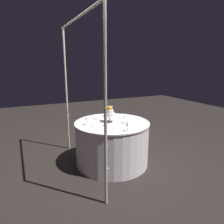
{
  "coord_description": "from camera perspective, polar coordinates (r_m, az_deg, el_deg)",
  "views": [
    {
      "loc": [
        -3.0,
        1.43,
        1.71
      ],
      "look_at": [
        0.0,
        0.0,
        0.92
      ],
      "focal_mm": 32.66,
      "sensor_mm": 36.0,
      "label": 1
    }
  ],
  "objects": [
    {
      "name": "decorative_arch",
      "position": [
        3.13,
        -8.97,
        9.45
      ],
      "size": [
        1.94,
        0.06,
        2.37
      ],
      "color": "#B7B29E",
      "rests_on": "ground"
    },
    {
      "name": "main_table",
      "position": [
        3.58,
        -0.0,
        -8.61
      ],
      "size": [
        1.27,
        1.27,
        0.75
      ],
      "color": "white",
      "rests_on": "ground"
    },
    {
      "name": "rose_petal_9",
      "position": [
        3.63,
        -4.81,
        -2.08
      ],
      "size": [
        0.04,
        0.03,
        0.0
      ],
      "primitive_type": "ellipsoid",
      "rotation": [
        0.0,
        0.0,
        3.39
      ],
      "color": "#E02D47",
      "rests_on": "main_table"
    },
    {
      "name": "rose_petal_7",
      "position": [
        3.53,
        -4.27,
        -2.51
      ],
      "size": [
        0.03,
        0.03,
        0.0
      ],
      "primitive_type": "ellipsoid",
      "rotation": [
        0.0,
        0.0,
        1.89
      ],
      "color": "#E02D47",
      "rests_on": "main_table"
    },
    {
      "name": "rose_petal_4",
      "position": [
        3.85,
        -2.59,
        -1.15
      ],
      "size": [
        0.03,
        0.02,
        0.0
      ],
      "primitive_type": "ellipsoid",
      "rotation": [
        0.0,
        0.0,
        3.13
      ],
      "color": "#E02D47",
      "rests_on": "main_table"
    },
    {
      "name": "rose_petal_8",
      "position": [
        3.31,
        -0.67,
        -3.59
      ],
      "size": [
        0.02,
        0.03,
        0.0
      ],
      "primitive_type": "ellipsoid",
      "rotation": [
        0.0,
        0.0,
        1.77
      ],
      "color": "#E02D47",
      "rests_on": "main_table"
    },
    {
      "name": "rose_petal_3",
      "position": [
        3.84,
        4.31,
        -1.23
      ],
      "size": [
        0.03,
        0.03,
        0.0
      ],
      "primitive_type": "ellipsoid",
      "rotation": [
        0.0,
        0.0,
        0.24
      ],
      "color": "#E02D47",
      "rests_on": "main_table"
    },
    {
      "name": "wine_glass_3",
      "position": [
        3.37,
        3.69,
        -1.4
      ],
      "size": [
        0.07,
        0.07,
        0.15
      ],
      "color": "silver",
      "rests_on": "main_table"
    },
    {
      "name": "wine_glass_2",
      "position": [
        3.22,
        -1.45,
        -1.57
      ],
      "size": [
        0.06,
        0.06,
        0.19
      ],
      "color": "silver",
      "rests_on": "main_table"
    },
    {
      "name": "wine_glass_0",
      "position": [
        3.28,
        -6.99,
        -1.7
      ],
      "size": [
        0.06,
        0.06,
        0.16
      ],
      "color": "silver",
      "rests_on": "main_table"
    },
    {
      "name": "rose_petal_2",
      "position": [
        3.75,
        2.03,
        -1.55
      ],
      "size": [
        0.03,
        0.03,
        0.0
      ],
      "primitive_type": "ellipsoid",
      "rotation": [
        0.0,
        0.0,
        0.87
      ],
      "color": "#E02D47",
      "rests_on": "main_table"
    },
    {
      "name": "tiered_cake",
      "position": [
        3.43,
        -0.65,
        -0.35
      ],
      "size": [
        0.22,
        0.22,
        0.27
      ],
      "color": "silver",
      "rests_on": "main_table"
    },
    {
      "name": "cake_knife",
      "position": [
        3.64,
        -4.2,
        -2.0
      ],
      "size": [
        0.28,
        0.14,
        0.01
      ],
      "color": "silver",
      "rests_on": "main_table"
    },
    {
      "name": "ground_plane",
      "position": [
        3.73,
        -0.0,
        -13.94
      ],
      "size": [
        12.0,
        12.0,
        0.0
      ],
      "primitive_type": "plane",
      "color": "black"
    },
    {
      "name": "rose_petal_5",
      "position": [
        3.08,
        0.2,
        -4.89
      ],
      "size": [
        0.03,
        0.03,
        0.0
      ],
      "primitive_type": "ellipsoid",
      "rotation": [
        0.0,
        0.0,
        5.77
      ],
      "color": "#E02D47",
      "rests_on": "main_table"
    },
    {
      "name": "wine_glass_1",
      "position": [
        2.98,
        4.33,
        -3.38
      ],
      "size": [
        0.06,
        0.06,
        0.15
      ],
      "color": "silver",
      "rests_on": "main_table"
    },
    {
      "name": "rose_petal_6",
      "position": [
        3.17,
        -5.47,
        -4.38
      ],
      "size": [
        0.04,
        0.04,
        0.0
      ],
      "primitive_type": "ellipsoid",
      "rotation": [
        0.0,
        0.0,
        5.97
      ],
      "color": "#E02D47",
      "rests_on": "main_table"
    },
    {
      "name": "rose_petal_0",
      "position": [
        3.6,
        4.39,
        -2.19
      ],
      "size": [
        0.04,
        0.04,
        0.0
      ],
      "primitive_type": "ellipsoid",
      "rotation": [
        0.0,
        0.0,
        5.15
      ],
      "color": "#E02D47",
      "rests_on": "main_table"
    },
    {
      "name": "rose_petal_1",
      "position": [
        3.64,
        -0.56,
        -1.97
      ],
      "size": [
        0.04,
        0.04,
        0.0
      ],
      "primitive_type": "ellipsoid",
      "rotation": [
        0.0,
        0.0,
        4.21
      ],
      "color": "#E02D47",
      "rests_on": "main_table"
    }
  ]
}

